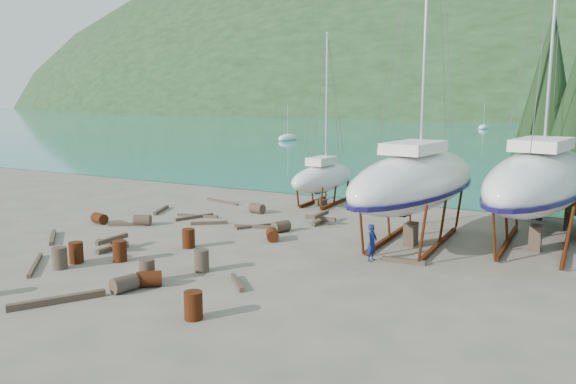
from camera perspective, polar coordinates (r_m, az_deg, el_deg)
The scene contains 43 objects.
ground at distance 24.71m, azimuth -5.32°, elevation -6.37°, with size 600.00×600.00×0.00m, color #5A5547.
bay_water at distance 335.05m, azimuth 26.41°, elevation 7.38°, with size 700.00×700.00×0.00m, color teal.
far_hill at distance 340.05m, azimuth 26.45°, elevation 7.39°, with size 800.00×360.00×110.00m, color black.
far_house_left at distance 222.19m, azimuth 9.29°, elevation 8.40°, with size 6.60×5.60×5.60m.
far_house_center at distance 212.38m, azimuth 19.63°, elevation 7.94°, with size 6.60×5.60×5.60m.
cypress_near_right at distance 31.75m, azimuth 27.24°, elevation 6.74°, with size 3.60×3.60×10.00m.
cypress_back_left at distance 33.80m, azimuth 24.88°, elevation 8.50°, with size 4.14×4.14×11.50m.
moored_boat_left at distance 90.93m, azimuth -0.04°, elevation 5.50°, with size 2.00×5.00×6.05m.
moored_boat_mid at distance 99.98m, azimuth 26.62°, elevation 4.86°, with size 2.00×5.00×6.05m.
moored_boat_far at distance 131.61m, azimuth 19.23°, elevation 6.22°, with size 2.00×5.00×6.05m.
large_sailboat_near at distance 26.71m, azimuth 12.88°, elevation 1.16°, with size 4.88×12.08×18.49m.
large_sailboat_far at distance 27.59m, azimuth 24.29°, elevation 1.13°, with size 5.37×12.53×19.18m.
small_sailboat_shore at distance 35.80m, azimuth 3.62°, elevation 1.52°, with size 2.79×6.91×10.76m.
worker at distance 23.79m, azimuth 8.53°, elevation -5.10°, with size 0.57×0.38×1.57m, color #121D52.
drum_0 at distance 24.93m, azimuth -20.72°, elevation -5.77°, with size 0.58×0.58×0.88m, color #4F230D.
drum_1 at distance 20.83m, azimuth -16.31°, elevation -8.94°, with size 0.58×0.58×0.88m, color #2D2823.
drum_2 at distance 32.18m, azimuth -18.60°, elevation -2.57°, with size 0.58×0.58×0.88m, color #4F230D.
drum_5 at distance 21.56m, azimuth -14.13°, elevation -7.79°, with size 0.58×0.58×0.88m, color #2D2823.
drum_6 at distance 26.94m, azimuth -1.61°, elevation -4.36°, with size 0.58×0.58×0.88m, color #4F230D.
drum_7 at distance 17.87m, azimuth -9.59°, elevation -11.29°, with size 0.58×0.58×0.88m, color #4F230D.
drum_9 at distance 33.33m, azimuth -3.15°, elevation -1.67°, with size 0.58×0.58×0.88m, color #2D2823.
drum_10 at distance 24.59m, azimuth -16.72°, elevation -5.76°, with size 0.58×0.58×0.88m, color #4F230D.
drum_11 at distance 28.65m, azimuth -0.70°, elevation -3.51°, with size 0.58×0.58×0.88m, color #2D2823.
drum_12 at distance 21.13m, azimuth -13.92°, elevation -8.57°, with size 0.58×0.58×0.88m, color #4F230D.
drum_14 at distance 26.03m, azimuth -10.07°, elevation -4.66°, with size 0.58×0.58×0.88m, color #4F230D.
drum_15 at distance 31.11m, azimuth -14.57°, elevation -2.78°, with size 0.58×0.58×0.88m, color #2D2823.
drum_16 at distance 24.33m, azimuth -22.17°, elevation -6.23°, with size 0.58×0.58×0.88m, color #2D2823.
drum_17 at distance 22.46m, azimuth -8.77°, elevation -6.91°, with size 0.58×0.58×0.88m, color #2D2823.
timber_0 at distance 36.89m, azimuth -6.71°, elevation -0.98°, with size 0.14×2.94×0.14m, color brown.
timber_1 at distance 23.87m, azimuth 11.67°, elevation -6.87°, with size 0.19×1.77×0.19m, color brown.
timber_2 at distance 34.64m, azimuth -12.77°, elevation -1.80°, with size 0.19×2.34×0.19m, color brown.
timber_3 at distance 25.10m, azimuth -24.29°, elevation -6.77°, with size 0.15×3.20×0.15m, color brown.
timber_4 at distance 30.65m, azimuth -8.01°, elevation -3.13°, with size 0.17×1.99×0.17m, color brown.
timber_7 at distance 20.85m, azimuth -5.18°, elevation -9.15°, with size 0.17×1.76×0.17m, color brown.
timber_10 at distance 29.49m, azimuth -2.91°, elevation -3.56°, with size 0.16×2.69×0.16m, color brown.
timber_11 at distance 29.79m, azimuth -2.79°, elevation -3.44°, with size 0.15×2.79×0.15m, color brown.
timber_12 at distance 31.24m, azimuth -16.02°, elevation -3.18°, with size 0.17×2.00×0.17m, color brown.
timber_14 at distance 29.54m, azimuth -22.78°, elevation -4.26°, with size 0.18×2.72×0.18m, color brown.
timber_15 at distance 32.66m, azimuth -9.18°, elevation -2.40°, with size 0.15×2.51×0.15m, color brown.
timber_16 at distance 20.48m, azimuth -22.39°, elevation -10.12°, with size 0.23×3.10×0.23m, color brown.
timber_17 at distance 32.31m, azimuth -9.49°, elevation -2.52°, with size 0.16×2.43×0.16m, color brown.
timber_pile_fore at distance 26.49m, azimuth -17.42°, elevation -5.02°, with size 1.80×1.80×0.60m.
timber_pile_aft at distance 30.56m, azimuth 3.31°, elevation -2.68°, with size 1.80×1.80×0.60m.
Camera 1 is at (13.28, -19.72, 6.75)m, focal length 35.00 mm.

